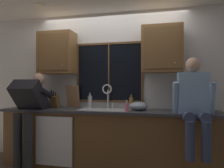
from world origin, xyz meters
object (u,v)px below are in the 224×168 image
person_standing (29,108)px  knife_block (55,102)px  person_sitting_on_counter (194,100)px  soap_dispenser (127,107)px  bottle_green_glass (90,101)px  bottle_tall_clear (131,103)px  cutting_board (73,97)px  mixing_bowl (138,106)px

person_standing → knife_block: person_standing is taller
person_sitting_on_counter → soap_dispenser: 0.92m
knife_block → bottle_green_glass: 0.59m
person_sitting_on_counter → bottle_tall_clear: (-0.90, 0.48, -0.08)m
bottle_green_glass → cutting_board: bearing=-175.1°
person_standing → cutting_board: person_standing is taller
person_standing → cutting_board: 0.74m
knife_block → soap_dispenser: knife_block is taller
mixing_bowl → person_sitting_on_counter: bearing=-20.1°
bottle_tall_clear → knife_block: bearing=-171.3°
person_standing → person_sitting_on_counter: bearing=0.4°
person_standing → knife_block: bearing=48.1°
cutting_board → knife_block: bearing=-141.3°
soap_dispenser → bottle_green_glass: 0.83m
mixing_bowl → bottle_green_glass: (-0.86, 0.23, 0.05)m
soap_dispenser → bottle_green_glass: bearing=148.9°
bottle_green_glass → knife_block: bearing=-158.1°
person_standing → cutting_board: bearing=44.1°
person_sitting_on_counter → bottle_green_glass: 1.70m
mixing_bowl → soap_dispenser: size_ratio=1.61×
mixing_bowl → soap_dispenser: 0.25m
person_standing → knife_block: size_ratio=4.70×
mixing_bowl → bottle_tall_clear: 0.25m
person_standing → bottle_green_glass: 0.98m
cutting_board → bottle_green_glass: size_ratio=1.46×
knife_block → person_standing: bearing=-131.9°
cutting_board → person_sitting_on_counter: bearing=-14.0°
soap_dispenser → person_sitting_on_counter: bearing=-4.9°
person_sitting_on_counter → knife_block: (-2.17, 0.29, -0.08)m
knife_block → bottle_tall_clear: knife_block is taller
person_sitting_on_counter → mixing_bowl: 0.82m
knife_block → person_sitting_on_counter: bearing=-7.6°
cutting_board → bottle_green_glass: 0.31m
knife_block → soap_dispenser: bearing=-9.5°
person_sitting_on_counter → bottle_tall_clear: size_ratio=5.19×
soap_dispenser → mixing_bowl: bearing=54.2°
person_standing → person_sitting_on_counter: person_sitting_on_counter is taller
person_standing → person_sitting_on_counter: size_ratio=1.20×
bottle_green_glass → bottle_tall_clear: size_ratio=1.08×
soap_dispenser → bottle_green_glass: (-0.71, 0.43, 0.04)m
bottle_green_glass → soap_dispenser: bearing=-31.1°
cutting_board → soap_dispenser: (1.01, -0.40, -0.12)m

